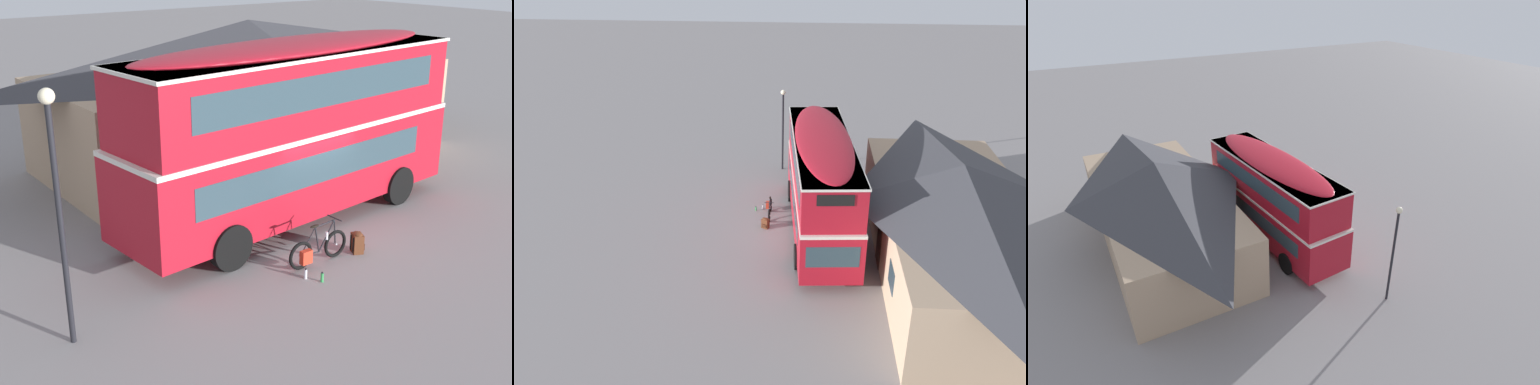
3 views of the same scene
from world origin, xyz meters
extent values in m
plane|color=gray|center=(0.00, 0.00, 0.00)|extent=(120.00, 120.00, 0.00)
cylinder|color=black|center=(3.18, 2.12, 0.55)|extent=(1.12, 0.38, 1.10)
cylinder|color=black|center=(3.39, -0.25, 0.55)|extent=(1.12, 0.38, 1.10)
cylinder|color=black|center=(-3.00, 1.57, 0.55)|extent=(1.12, 0.38, 1.10)
cylinder|color=black|center=(-2.80, -0.80, 0.55)|extent=(1.12, 0.38, 1.10)
cube|color=#B21423|center=(0.19, 0.66, 1.52)|extent=(10.19, 3.37, 2.10)
cube|color=white|center=(0.19, 0.66, 2.60)|extent=(10.21, 3.39, 0.12)
cube|color=#B21423|center=(0.19, 0.66, 3.58)|extent=(9.88, 3.29, 1.90)
ellipsoid|color=#B21423|center=(0.19, 0.66, 4.61)|extent=(9.68, 3.22, 0.36)
cube|color=#2D424C|center=(5.16, 1.10, 1.77)|extent=(0.24, 2.05, 0.90)
cube|color=black|center=(5.03, 1.09, 4.10)|extent=(0.18, 1.37, 0.44)
cube|color=#2D424C|center=(0.10, -0.59, 1.82)|extent=(7.78, 0.72, 0.76)
cube|color=#2D424C|center=(0.30, -0.55, 3.73)|extent=(8.18, 0.76, 0.80)
cube|color=#2D424C|center=(-0.12, 1.88, 1.82)|extent=(7.78, 0.72, 0.76)
cube|color=#2D424C|center=(0.08, 1.87, 3.73)|extent=(8.18, 0.76, 0.80)
cube|color=white|center=(0.19, 0.66, 4.49)|extent=(9.99, 3.38, 0.08)
torus|color=black|center=(-0.46, -1.75, 0.34)|extent=(0.68, 0.08, 0.68)
torus|color=black|center=(-1.53, -1.76, 0.34)|extent=(0.68, 0.08, 0.68)
cylinder|color=#B2B2B7|center=(-0.46, -1.75, 0.34)|extent=(0.05, 0.10, 0.05)
cylinder|color=#B2B2B7|center=(-1.53, -1.76, 0.34)|extent=(0.05, 0.10, 0.05)
cylinder|color=black|center=(-0.75, -1.75, 0.62)|extent=(0.49, 0.04, 0.70)
cylinder|color=black|center=(-0.82, -1.75, 0.95)|extent=(0.60, 0.04, 0.07)
cylinder|color=black|center=(-1.05, -1.75, 0.61)|extent=(0.18, 0.04, 0.66)
cylinder|color=black|center=(-1.25, -1.75, 0.31)|extent=(0.56, 0.03, 0.09)
cylinder|color=black|center=(-1.32, -1.75, 0.64)|extent=(0.44, 0.03, 0.61)
cylinder|color=black|center=(-0.49, -1.75, 0.65)|extent=(0.09, 0.03, 0.62)
cylinder|color=black|center=(-0.52, -1.75, 1.01)|extent=(0.03, 0.46, 0.03)
ellipsoid|color=black|center=(-1.14, -1.75, 0.96)|extent=(0.26, 0.10, 0.06)
cube|color=red|center=(-1.51, -1.92, 0.36)|extent=(0.28, 0.14, 0.32)
cylinder|color=silver|center=(-0.75, -1.75, 0.62)|extent=(0.07, 0.07, 0.18)
cube|color=#592D19|center=(0.14, -1.88, 0.24)|extent=(0.36, 0.40, 0.47)
ellipsoid|color=#592D19|center=(0.14, -1.88, 0.47)|extent=(0.34, 0.38, 0.10)
cube|color=#3E2011|center=(0.26, -1.94, 0.17)|extent=(0.13, 0.22, 0.17)
cylinder|color=black|center=(0.06, -1.75, 0.24)|extent=(0.05, 0.05, 0.38)
cylinder|color=black|center=(-0.02, -1.91, 0.24)|extent=(0.05, 0.05, 0.38)
cylinder|color=silver|center=(-1.74, -2.17, 0.11)|extent=(0.07, 0.07, 0.22)
cylinder|color=black|center=(-1.74, -2.17, 0.23)|extent=(0.04, 0.04, 0.03)
cylinder|color=green|center=(-1.55, -2.51, 0.11)|extent=(0.07, 0.07, 0.21)
cylinder|color=black|center=(-1.55, -2.51, 0.22)|extent=(0.04, 0.04, 0.03)
cube|color=tan|center=(2.75, 6.08, 1.55)|extent=(13.85, 6.00, 3.09)
pyramid|color=#38383D|center=(2.75, 6.08, 3.88)|extent=(14.25, 6.40, 1.58)
cube|color=#3D2319|center=(2.77, 3.13, 1.05)|extent=(1.10, 0.05, 2.10)
cube|color=#2D424C|center=(-0.68, 3.10, 1.70)|extent=(1.10, 0.05, 0.90)
cube|color=#2D424C|center=(6.22, 3.16, 1.70)|extent=(1.10, 0.05, 0.90)
cylinder|color=black|center=(-6.84, -1.47, 2.26)|extent=(0.11, 0.11, 4.51)
sphere|color=#F2E5BF|center=(-6.84, -1.47, 4.63)|extent=(0.28, 0.28, 0.28)
camera|label=1|loc=(-10.45, -11.96, 6.89)|focal=46.30mm
camera|label=2|loc=(22.39, 0.07, 12.99)|focal=37.93mm
camera|label=3|loc=(-17.25, 9.54, 12.95)|focal=29.02mm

